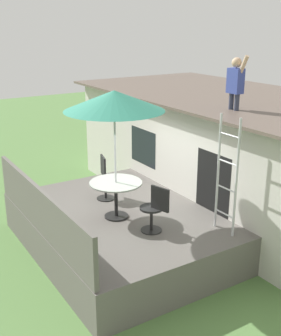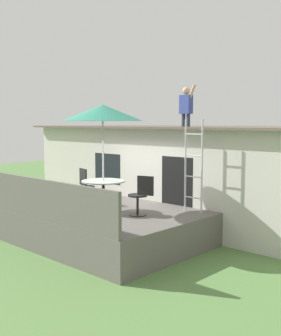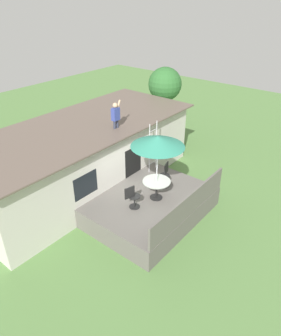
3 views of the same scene
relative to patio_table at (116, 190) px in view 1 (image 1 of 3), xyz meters
The scene contains 10 objects.
ground_plane 1.41m from the patio_table, 123.38° to the left, with size 40.00×40.00×0.00m, color #567F42.
house 3.81m from the patio_table, 92.06° to the left, with size 10.50×4.50×2.81m.
deck 1.02m from the patio_table, 123.38° to the left, with size 4.66×3.55×0.80m, color #605B56.
deck_railing 1.53m from the patio_table, 95.18° to the right, with size 4.56×0.08×0.90m, color #605B56.
patio_table is the anchor object (origin of this frame).
patio_umbrella 1.76m from the patio_table, behind, with size 1.90×1.90×2.54m.
step_ladder 2.20m from the patio_table, 40.89° to the left, with size 0.52×0.04×2.20m.
person_figure 3.26m from the patio_table, 77.11° to the left, with size 0.47×0.20×1.11m.
patio_chair_left 1.07m from the patio_table, 164.42° to the left, with size 0.61×0.44×0.92m.
patio_chair_right 1.00m from the patio_table, 16.25° to the left, with size 0.61×0.44×0.92m.
Camera 1 is at (7.21, -4.08, 4.54)m, focal length 46.84 mm.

